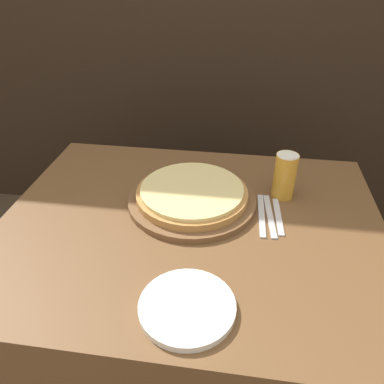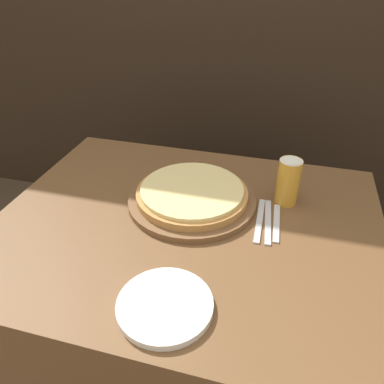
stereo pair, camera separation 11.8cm
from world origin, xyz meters
name	(u,v)px [view 1 (the left image)]	position (x,y,z in m)	size (l,w,h in m)	color
ground_plane	(191,360)	(0.00, 0.00, 0.00)	(12.00, 12.00, 0.00)	#473828
dining_table	(191,301)	(0.00, 0.00, 0.35)	(1.14, 0.91, 0.70)	brown
pizza_on_board	(192,196)	(-0.01, 0.10, 0.73)	(0.41, 0.41, 0.06)	brown
beer_glass	(285,174)	(0.28, 0.18, 0.78)	(0.07, 0.07, 0.15)	gold
dinner_plate	(187,307)	(0.04, -0.32, 0.71)	(0.22, 0.22, 0.02)	white
fork	(262,215)	(0.21, 0.06, 0.71)	(0.02, 0.22, 0.00)	silver
dinner_knife	(270,216)	(0.23, 0.06, 0.71)	(0.04, 0.22, 0.00)	silver
spoon	(278,216)	(0.26, 0.06, 0.71)	(0.03, 0.18, 0.00)	silver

